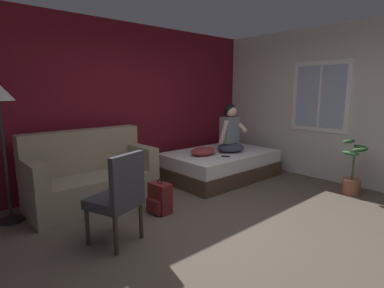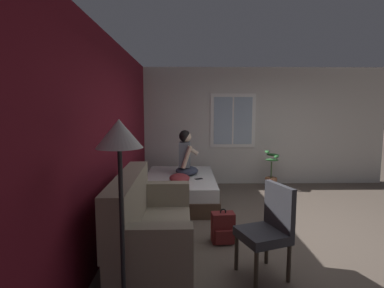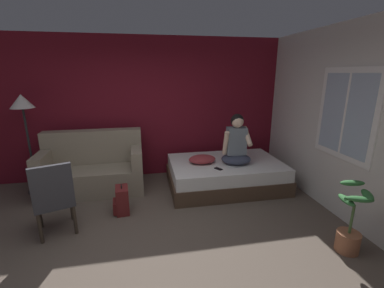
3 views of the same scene
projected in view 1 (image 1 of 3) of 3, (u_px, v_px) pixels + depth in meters
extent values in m
plane|color=brown|center=(228.00, 232.00, 3.41)|extent=(40.00, 40.00, 0.00)
cube|color=maroon|center=(117.00, 105.00, 5.03)|extent=(10.69, 0.16, 2.70)
cube|color=silver|center=(345.00, 105.00, 5.08)|extent=(0.16, 6.29, 2.70)
cube|color=white|center=(320.00, 97.00, 5.29)|extent=(0.02, 1.04, 1.24)
cube|color=#9EB2C6|center=(320.00, 97.00, 5.28)|extent=(0.01, 0.88, 1.08)
cube|color=white|center=(320.00, 97.00, 5.28)|extent=(0.01, 0.04, 1.08)
cube|color=#4C3828|center=(220.00, 170.00, 5.58)|extent=(2.04, 1.35, 0.26)
cube|color=white|center=(220.00, 158.00, 5.53)|extent=(1.98, 1.31, 0.22)
cube|color=gray|center=(94.00, 190.00, 4.20)|extent=(1.71, 0.83, 0.44)
cube|color=gray|center=(83.00, 150.00, 4.33)|extent=(1.70, 0.27, 0.60)
cube|color=gray|center=(32.00, 174.00, 3.63)|extent=(0.19, 0.80, 0.32)
cube|color=gray|center=(139.00, 155.00, 4.64)|extent=(0.19, 0.80, 0.32)
cylinder|color=#382D23|center=(114.00, 214.00, 3.44)|extent=(0.04, 0.04, 0.40)
cylinder|color=#382D23|center=(87.00, 227.00, 3.10)|extent=(0.04, 0.04, 0.40)
cylinder|color=#382D23|center=(141.00, 221.00, 3.25)|extent=(0.04, 0.04, 0.40)
cylinder|color=#382D23|center=(116.00, 236.00, 2.92)|extent=(0.04, 0.04, 0.40)
cube|color=#333338|center=(114.00, 201.00, 3.13)|extent=(0.59, 0.59, 0.10)
cube|color=#333338|center=(127.00, 177.00, 2.99)|extent=(0.45, 0.21, 0.48)
ellipsoid|color=#383D51|center=(231.00, 147.00, 5.50)|extent=(0.55, 0.47, 0.16)
cube|color=slate|center=(230.00, 130.00, 5.47)|extent=(0.34, 0.22, 0.48)
cylinder|color=beige|center=(224.00, 132.00, 5.32)|extent=(0.09, 0.22, 0.44)
cylinder|color=beige|center=(239.00, 124.00, 5.49)|extent=(0.10, 0.38, 0.29)
sphere|color=beige|center=(231.00, 111.00, 5.40)|extent=(0.21, 0.21, 0.21)
ellipsoid|color=black|center=(230.00, 110.00, 5.41)|extent=(0.24, 0.23, 0.23)
cube|color=maroon|center=(160.00, 198.00, 3.94)|extent=(0.21, 0.31, 0.40)
cube|color=maroon|center=(154.00, 207.00, 3.88)|extent=(0.07, 0.24, 0.18)
torus|color=black|center=(160.00, 182.00, 3.90)|extent=(0.02, 0.09, 0.09)
ellipsoid|color=#993338|center=(203.00, 151.00, 5.21)|extent=(0.50, 0.39, 0.14)
cube|color=black|center=(225.00, 156.00, 5.10)|extent=(0.13, 0.16, 0.01)
cylinder|color=black|center=(12.00, 220.00, 3.70)|extent=(0.28, 0.28, 0.03)
cylinder|color=black|center=(5.00, 162.00, 3.57)|extent=(0.04, 0.04, 1.45)
cylinder|color=#995B3D|center=(351.00, 186.00, 4.66)|extent=(0.26, 0.26, 0.24)
cylinder|color=#426033|center=(353.00, 168.00, 4.61)|extent=(0.03, 0.03, 0.36)
ellipsoid|color=#2D6B33|center=(351.00, 153.00, 4.52)|extent=(0.15, 0.29, 0.06)
ellipsoid|color=#2D6B33|center=(361.00, 147.00, 4.57)|extent=(0.22, 0.29, 0.06)
ellipsoid|color=#2D6B33|center=(349.00, 141.00, 4.63)|extent=(0.29, 0.15, 0.06)
ellipsoid|color=#2D6B33|center=(360.00, 150.00, 4.46)|extent=(0.30, 0.21, 0.06)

